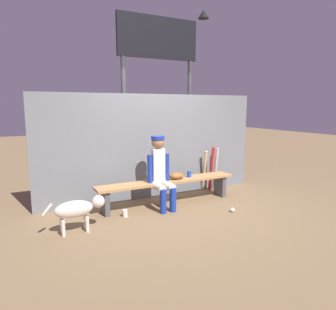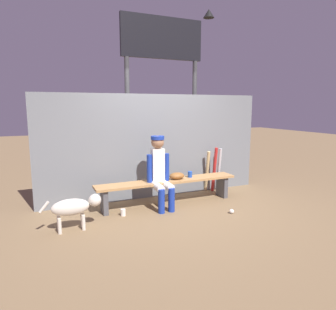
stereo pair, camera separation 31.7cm
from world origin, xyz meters
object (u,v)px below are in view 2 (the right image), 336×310
at_px(dugout_bench, 168,185).
at_px(bat_aluminum_silver, 219,170).
at_px(cup_on_bench, 190,174).
at_px(bat_aluminum_red, 214,170).
at_px(bat_wood_natural, 207,171).
at_px(dog, 75,207).
at_px(baseball_glove, 177,176).
at_px(baseball, 232,211).
at_px(scoreboard, 165,62).
at_px(player_seated, 160,170).
at_px(cup_on_ground, 123,212).

bearing_deg(dugout_bench, bat_aluminum_silver, 16.34).
relative_size(dugout_bench, cup_on_bench, 23.50).
distance_m(bat_aluminum_red, cup_on_bench, 0.81).
height_order(bat_wood_natural, cup_on_bench, bat_wood_natural).
relative_size(bat_wood_natural, bat_aluminum_silver, 0.95).
height_order(bat_aluminum_silver, dog, bat_aluminum_silver).
bearing_deg(dugout_bench, baseball_glove, 0.00).
relative_size(bat_aluminum_silver, dog, 1.05).
bearing_deg(dog, baseball, -8.37).
height_order(bat_aluminum_red, cup_on_bench, bat_aluminum_red).
distance_m(cup_on_bench, scoreboard, 2.53).
bearing_deg(bat_aluminum_red, baseball_glove, -160.65).
xyz_separation_m(dugout_bench, bat_aluminum_red, (1.19, 0.36, 0.11)).
bearing_deg(baseball_glove, player_seated, -164.36).
relative_size(dugout_bench, cup_on_ground, 23.50).
relative_size(bat_aluminum_silver, cup_on_bench, 8.04).
distance_m(bat_aluminum_red, baseball, 1.36).
bearing_deg(cup_on_ground, player_seated, 11.25).
xyz_separation_m(bat_aluminum_red, cup_on_bench, (-0.74, -0.33, 0.04)).
bearing_deg(player_seated, bat_aluminum_red, 18.37).
xyz_separation_m(baseball_glove, bat_aluminum_silver, (1.14, 0.39, -0.06)).
xyz_separation_m(baseball_glove, dog, (-1.84, -0.51, -0.17)).
bearing_deg(scoreboard, bat_aluminum_silver, -50.30).
height_order(dugout_bench, bat_aluminum_red, bat_aluminum_red).
relative_size(bat_wood_natural, bat_aluminum_red, 0.92).
xyz_separation_m(cup_on_bench, scoreboard, (0.07, 1.31, 2.17)).
distance_m(baseball_glove, dog, 1.91).
height_order(player_seated, baseball_glove, player_seated).
distance_m(baseball_glove, bat_aluminum_silver, 1.21).
distance_m(bat_wood_natural, cup_on_ground, 2.11).
height_order(player_seated, bat_wood_natural, player_seated).
xyz_separation_m(player_seated, bat_aluminum_red, (1.39, 0.46, -0.20)).
distance_m(player_seated, baseball_glove, 0.42).
height_order(baseball_glove, cup_on_bench, baseball_glove).
height_order(bat_aluminum_red, cup_on_ground, bat_aluminum_red).
height_order(baseball, scoreboard, scoreboard).
height_order(dugout_bench, baseball_glove, baseball_glove).
xyz_separation_m(baseball_glove, bat_aluminum_red, (1.02, 0.36, -0.04)).
xyz_separation_m(bat_wood_natural, baseball, (-0.31, -1.31, -0.38)).
relative_size(player_seated, cup_on_ground, 11.24).
bearing_deg(dog, cup_on_ground, 19.21).
bearing_deg(bat_wood_natural, player_seated, -156.76).
xyz_separation_m(player_seated, scoreboard, (0.72, 1.44, 2.00)).
height_order(baseball, dog, dog).
height_order(bat_aluminum_red, dog, bat_aluminum_red).
relative_size(baseball, cup_on_ground, 0.67).
xyz_separation_m(bat_aluminum_red, scoreboard, (-0.67, 0.98, 2.20)).
relative_size(baseball_glove, cup_on_ground, 2.55).
bearing_deg(baseball_glove, scoreboard, 75.39).
relative_size(bat_wood_natural, dog, 1.00).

